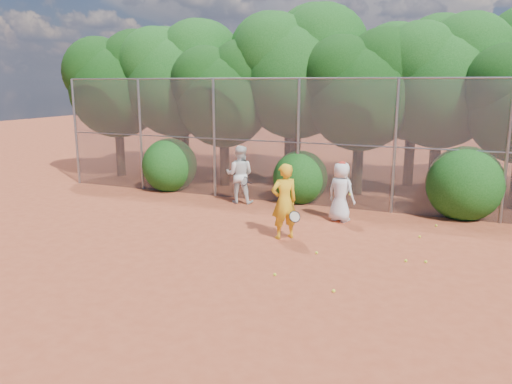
% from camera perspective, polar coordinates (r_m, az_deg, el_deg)
% --- Properties ---
extents(ground, '(80.00, 80.00, 0.00)m').
position_cam_1_polar(ground, '(10.65, -0.19, -8.93)').
color(ground, '#9C3F23').
rests_on(ground, ground).
extents(fence_back, '(20.05, 0.09, 4.03)m').
position_cam_1_polar(fence_back, '(15.76, 7.90, 5.65)').
color(fence_back, gray).
rests_on(fence_back, ground).
extents(tree_0, '(4.38, 3.81, 6.00)m').
position_cam_1_polar(tree_0, '(21.72, -15.51, 12.13)').
color(tree_0, black).
rests_on(tree_0, ground).
extents(tree_1, '(4.64, 4.03, 6.35)m').
position_cam_1_polar(tree_1, '(20.71, -9.04, 13.07)').
color(tree_1, black).
rests_on(tree_1, ground).
extents(tree_2, '(3.99, 3.47, 5.47)m').
position_cam_1_polar(tree_2, '(18.89, -3.53, 11.51)').
color(tree_2, black).
rests_on(tree_2, ground).
extents(tree_3, '(4.89, 4.26, 6.70)m').
position_cam_1_polar(tree_3, '(18.90, 4.90, 13.95)').
color(tree_3, black).
rests_on(tree_3, ground).
extents(tree_4, '(4.19, 3.64, 5.73)m').
position_cam_1_polar(tree_4, '(17.69, 12.11, 11.77)').
color(tree_4, black).
rests_on(tree_4, ground).
extents(tree_5, '(4.51, 3.92, 6.17)m').
position_cam_1_polar(tree_5, '(18.20, 20.58, 12.19)').
color(tree_5, black).
rests_on(tree_5, ground).
extents(tree_9, '(4.83, 4.20, 6.62)m').
position_cam_1_polar(tree_9, '(23.20, -8.18, 13.44)').
color(tree_9, black).
rests_on(tree_9, ground).
extents(tree_10, '(5.15, 4.48, 7.06)m').
position_cam_1_polar(tree_10, '(21.31, 4.14, 14.41)').
color(tree_10, black).
rests_on(tree_10, ground).
extents(tree_11, '(4.64, 4.03, 6.35)m').
position_cam_1_polar(tree_11, '(19.87, 17.86, 12.67)').
color(tree_11, black).
rests_on(tree_11, ground).
extents(bush_0, '(2.00, 2.00, 2.00)m').
position_cam_1_polar(bush_0, '(18.53, -9.84, 3.31)').
color(bush_0, '#114310').
rests_on(bush_0, ground).
extents(bush_1, '(1.80, 1.80, 1.80)m').
position_cam_1_polar(bush_1, '(16.46, 5.08, 1.95)').
color(bush_1, '#114310').
rests_on(bush_1, ground).
extents(bush_2, '(2.20, 2.20, 2.20)m').
position_cam_1_polar(bush_2, '(15.69, 22.78, 1.25)').
color(bush_2, '#114310').
rests_on(bush_2, ground).
extents(player_yellow, '(0.93, 0.82, 1.92)m').
position_cam_1_polar(player_yellow, '(12.52, 3.24, -1.08)').
color(player_yellow, gold).
rests_on(player_yellow, ground).
extents(player_teen, '(0.97, 0.80, 1.73)m').
position_cam_1_polar(player_teen, '(14.28, 9.69, 0.04)').
color(player_teen, white).
rests_on(player_teen, ground).
extents(player_white, '(1.04, 0.88, 1.89)m').
position_cam_1_polar(player_white, '(16.24, -1.88, 2.01)').
color(player_white, silver).
rests_on(player_white, ground).
extents(ball_0, '(0.07, 0.07, 0.07)m').
position_cam_1_polar(ball_0, '(11.57, 16.75, -7.54)').
color(ball_0, yellow).
rests_on(ball_0, ground).
extents(ball_1, '(0.07, 0.07, 0.07)m').
position_cam_1_polar(ball_1, '(13.41, 18.21, -4.87)').
color(ball_1, yellow).
rests_on(ball_1, ground).
extents(ball_2, '(0.07, 0.07, 0.07)m').
position_cam_1_polar(ball_2, '(9.69, 8.86, -11.11)').
color(ball_2, yellow).
rests_on(ball_2, ground).
extents(ball_3, '(0.07, 0.07, 0.07)m').
position_cam_1_polar(ball_3, '(11.64, 18.83, -7.55)').
color(ball_3, yellow).
rests_on(ball_3, ground).
extents(ball_4, '(0.07, 0.07, 0.07)m').
position_cam_1_polar(ball_4, '(11.66, 6.94, -6.91)').
color(ball_4, yellow).
rests_on(ball_4, ground).
extents(ball_5, '(0.07, 0.07, 0.07)m').
position_cam_1_polar(ball_5, '(14.58, 19.90, -3.62)').
color(ball_5, yellow).
rests_on(ball_5, ground).
extents(ball_6, '(0.07, 0.07, 0.07)m').
position_cam_1_polar(ball_6, '(10.34, 2.17, -9.41)').
color(ball_6, yellow).
rests_on(ball_6, ground).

